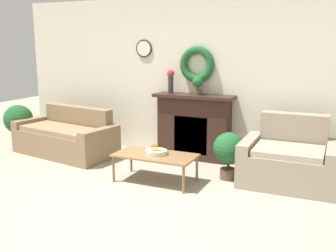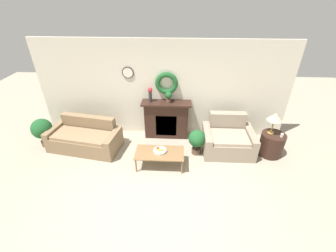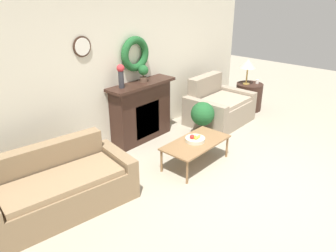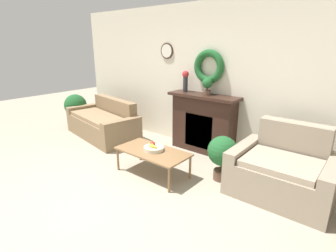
{
  "view_description": "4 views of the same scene",
  "coord_description": "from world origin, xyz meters",
  "px_view_note": "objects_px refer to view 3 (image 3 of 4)",
  "views": [
    {
      "loc": [
        2.37,
        -3.54,
        1.94
      ],
      "look_at": [
        0.17,
        1.33,
        0.81
      ],
      "focal_mm": 42.0,
      "sensor_mm": 36.0,
      "label": 1
    },
    {
      "loc": [
        0.44,
        -2.95,
        3.73
      ],
      "look_at": [
        0.2,
        1.66,
        0.88
      ],
      "focal_mm": 24.0,
      "sensor_mm": 36.0,
      "label": 2
    },
    {
      "loc": [
        -3.75,
        -1.51,
        2.71
      ],
      "look_at": [
        -0.24,
        1.59,
        0.65
      ],
      "focal_mm": 35.0,
      "sensor_mm": 36.0,
      "label": 3
    },
    {
      "loc": [
        2.58,
        -1.5,
        1.98
      ],
      "look_at": [
        0.13,
        1.47,
        0.77
      ],
      "focal_mm": 28.0,
      "sensor_mm": 36.0,
      "label": 4
    }
  ],
  "objects_px": {
    "mug": "(257,81)",
    "vase_on_mantel_left": "(121,74)",
    "potted_plant_floor_by_loveseat": "(203,116)",
    "coffee_table": "(196,144)",
    "potted_plant_on_mantel": "(143,72)",
    "loveseat_right": "(218,107)",
    "fruit_bowl": "(195,139)",
    "side_table_by_loveseat": "(249,97)",
    "couch_left": "(59,188)",
    "fireplace": "(142,111)",
    "table_lamp": "(248,64)"
  },
  "relations": [
    {
      "from": "fireplace",
      "to": "fruit_bowl",
      "type": "height_order",
      "value": "fireplace"
    },
    {
      "from": "potted_plant_on_mantel",
      "to": "potted_plant_floor_by_loveseat",
      "type": "distance_m",
      "value": 1.37
    },
    {
      "from": "fireplace",
      "to": "potted_plant_on_mantel",
      "type": "bearing_deg",
      "value": -13.13
    },
    {
      "from": "vase_on_mantel_left",
      "to": "potted_plant_floor_by_loveseat",
      "type": "xyz_separation_m",
      "value": [
        1.26,
        -0.78,
        -0.9
      ]
    },
    {
      "from": "loveseat_right",
      "to": "fruit_bowl",
      "type": "relative_size",
      "value": 4.13
    },
    {
      "from": "coffee_table",
      "to": "side_table_by_loveseat",
      "type": "xyz_separation_m",
      "value": [
        2.83,
        0.61,
        -0.06
      ]
    },
    {
      "from": "potted_plant_on_mantel",
      "to": "side_table_by_loveseat",
      "type": "bearing_deg",
      "value": -14.32
    },
    {
      "from": "fruit_bowl",
      "to": "mug",
      "type": "relative_size",
      "value": 3.42
    },
    {
      "from": "fruit_bowl",
      "to": "potted_plant_on_mantel",
      "type": "distance_m",
      "value": 1.53
    },
    {
      "from": "fireplace",
      "to": "potted_plant_floor_by_loveseat",
      "type": "relative_size",
      "value": 1.96
    },
    {
      "from": "coffee_table",
      "to": "table_lamp",
      "type": "relative_size",
      "value": 2.03
    },
    {
      "from": "coffee_table",
      "to": "mug",
      "type": "xyz_separation_m",
      "value": [
        2.97,
        0.51,
        0.29
      ]
    },
    {
      "from": "fireplace",
      "to": "table_lamp",
      "type": "xyz_separation_m",
      "value": [
        2.67,
        -0.64,
        0.51
      ]
    },
    {
      "from": "fruit_bowl",
      "to": "vase_on_mantel_left",
      "type": "bearing_deg",
      "value": 105.1
    },
    {
      "from": "fireplace",
      "to": "couch_left",
      "type": "relative_size",
      "value": 0.69
    },
    {
      "from": "loveseat_right",
      "to": "table_lamp",
      "type": "xyz_separation_m",
      "value": [
        1.02,
        -0.06,
        0.74
      ]
    },
    {
      "from": "side_table_by_loveseat",
      "to": "potted_plant_floor_by_loveseat",
      "type": "distance_m",
      "value": 1.92
    },
    {
      "from": "mug",
      "to": "vase_on_mantel_left",
      "type": "height_order",
      "value": "vase_on_mantel_left"
    },
    {
      "from": "side_table_by_loveseat",
      "to": "coffee_table",
      "type": "bearing_deg",
      "value": -167.79
    },
    {
      "from": "fireplace",
      "to": "coffee_table",
      "type": "distance_m",
      "value": 1.33
    },
    {
      "from": "couch_left",
      "to": "vase_on_mantel_left",
      "type": "distance_m",
      "value": 2.11
    },
    {
      "from": "couch_left",
      "to": "potted_plant_floor_by_loveseat",
      "type": "distance_m",
      "value": 2.98
    },
    {
      "from": "coffee_table",
      "to": "table_lamp",
      "type": "xyz_separation_m",
      "value": [
        2.76,
        0.67,
        0.7
      ]
    },
    {
      "from": "vase_on_mantel_left",
      "to": "mug",
      "type": "bearing_deg",
      "value": -13.73
    },
    {
      "from": "potted_plant_on_mantel",
      "to": "mug",
      "type": "bearing_deg",
      "value": -15.65
    },
    {
      "from": "couch_left",
      "to": "side_table_by_loveseat",
      "type": "height_order",
      "value": "couch_left"
    },
    {
      "from": "coffee_table",
      "to": "fruit_bowl",
      "type": "bearing_deg",
      "value": 84.84
    },
    {
      "from": "mug",
      "to": "potted_plant_floor_by_loveseat",
      "type": "bearing_deg",
      "value": 179.22
    },
    {
      "from": "fireplace",
      "to": "potted_plant_floor_by_loveseat",
      "type": "distance_m",
      "value": 1.14
    },
    {
      "from": "couch_left",
      "to": "loveseat_right",
      "type": "distance_m",
      "value": 3.79
    },
    {
      "from": "mug",
      "to": "fruit_bowl",
      "type": "bearing_deg",
      "value": -170.7
    },
    {
      "from": "fruit_bowl",
      "to": "mug",
      "type": "height_order",
      "value": "mug"
    },
    {
      "from": "vase_on_mantel_left",
      "to": "loveseat_right",
      "type": "bearing_deg",
      "value": -15.82
    },
    {
      "from": "fireplace",
      "to": "coffee_table",
      "type": "xyz_separation_m",
      "value": [
        -0.08,
        -1.31,
        -0.19
      ]
    },
    {
      "from": "fireplace",
      "to": "coffee_table",
      "type": "relative_size",
      "value": 1.17
    },
    {
      "from": "couch_left",
      "to": "vase_on_mantel_left",
      "type": "height_order",
      "value": "vase_on_mantel_left"
    },
    {
      "from": "loveseat_right",
      "to": "vase_on_mantel_left",
      "type": "height_order",
      "value": "vase_on_mantel_left"
    },
    {
      "from": "coffee_table",
      "to": "mug",
      "type": "distance_m",
      "value": 3.02
    },
    {
      "from": "fruit_bowl",
      "to": "side_table_by_loveseat",
      "type": "xyz_separation_m",
      "value": [
        2.83,
        0.59,
        -0.14
      ]
    },
    {
      "from": "side_table_by_loveseat",
      "to": "fruit_bowl",
      "type": "bearing_deg",
      "value": -168.24
    },
    {
      "from": "fruit_bowl",
      "to": "couch_left",
      "type": "bearing_deg",
      "value": 163.56
    },
    {
      "from": "fruit_bowl",
      "to": "potted_plant_floor_by_loveseat",
      "type": "relative_size",
      "value": 0.45
    },
    {
      "from": "couch_left",
      "to": "side_table_by_loveseat",
      "type": "xyz_separation_m",
      "value": [
        4.89,
        -0.02,
        0.01
      ]
    },
    {
      "from": "fruit_bowl",
      "to": "side_table_by_loveseat",
      "type": "relative_size",
      "value": 0.51
    },
    {
      "from": "couch_left",
      "to": "potted_plant_on_mantel",
      "type": "bearing_deg",
      "value": 26.28
    },
    {
      "from": "loveseat_right",
      "to": "potted_plant_floor_by_loveseat",
      "type": "xyz_separation_m",
      "value": [
        -0.82,
        -0.19,
        0.1
      ]
    },
    {
      "from": "side_table_by_loveseat",
      "to": "table_lamp",
      "type": "distance_m",
      "value": 0.76
    },
    {
      "from": "coffee_table",
      "to": "potted_plant_on_mantel",
      "type": "relative_size",
      "value": 3.8
    },
    {
      "from": "loveseat_right",
      "to": "mug",
      "type": "distance_m",
      "value": 1.29
    },
    {
      "from": "fireplace",
      "to": "mug",
      "type": "bearing_deg",
      "value": -15.59
    }
  ]
}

